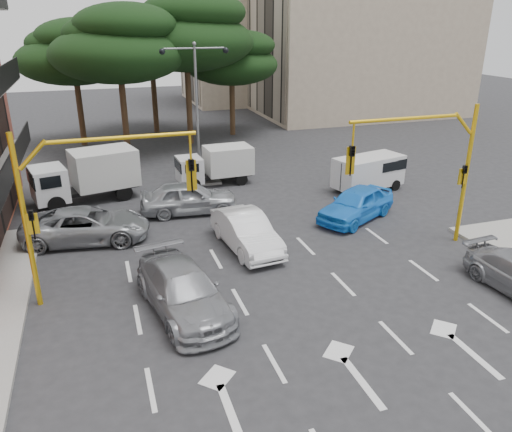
{
  "coord_description": "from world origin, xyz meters",
  "views": [
    {
      "loc": [
        -6.13,
        -14.47,
        9.2
      ],
      "look_at": [
        -0.2,
        3.7,
        1.6
      ],
      "focal_mm": 35.0,
      "sensor_mm": 36.0,
      "label": 1
    }
  ],
  "objects_px": {
    "car_silver_cross_a": "(87,225)",
    "car_silver_wagon": "(183,290)",
    "car_silver_cross_b": "(189,197)",
    "box_truck_a": "(86,177)",
    "signal_mast_left": "(81,193)",
    "car_white_hatch": "(246,231)",
    "signal_mast_right": "(433,159)",
    "car_blue_compact": "(356,204)",
    "box_truck_b": "(215,166)",
    "van_white": "(368,173)",
    "street_lamp_center": "(196,85)"
  },
  "relations": [
    {
      "from": "car_silver_cross_a",
      "to": "car_silver_wagon",
      "type": "bearing_deg",
      "value": -148.15
    },
    {
      "from": "car_silver_cross_b",
      "to": "box_truck_a",
      "type": "height_order",
      "value": "box_truck_a"
    },
    {
      "from": "signal_mast_left",
      "to": "car_white_hatch",
      "type": "relative_size",
      "value": 1.28
    },
    {
      "from": "signal_mast_right",
      "to": "car_blue_compact",
      "type": "relative_size",
      "value": 1.28
    },
    {
      "from": "car_silver_cross_a",
      "to": "car_white_hatch",
      "type": "bearing_deg",
      "value": -105.73
    },
    {
      "from": "signal_mast_right",
      "to": "car_blue_compact",
      "type": "xyz_separation_m",
      "value": [
        -1.24,
        3.63,
        -3.08
      ]
    },
    {
      "from": "signal_mast_right",
      "to": "box_truck_b",
      "type": "bearing_deg",
      "value": 119.59
    },
    {
      "from": "signal_mast_left",
      "to": "van_white",
      "type": "height_order",
      "value": "signal_mast_left"
    },
    {
      "from": "car_white_hatch",
      "to": "box_truck_a",
      "type": "bearing_deg",
      "value": 120.94
    },
    {
      "from": "car_white_hatch",
      "to": "box_truck_b",
      "type": "relative_size",
      "value": 1.05
    },
    {
      "from": "car_white_hatch",
      "to": "car_silver_wagon",
      "type": "distance_m",
      "value": 5.31
    },
    {
      "from": "street_lamp_center",
      "to": "car_silver_wagon",
      "type": "relative_size",
      "value": 1.47
    },
    {
      "from": "car_silver_wagon",
      "to": "box_truck_a",
      "type": "xyz_separation_m",
      "value": [
        -2.9,
        12.45,
        0.58
      ]
    },
    {
      "from": "car_white_hatch",
      "to": "car_silver_cross_b",
      "type": "bearing_deg",
      "value": 101.11
    },
    {
      "from": "street_lamp_center",
      "to": "box_truck_b",
      "type": "distance_m",
      "value": 5.14
    },
    {
      "from": "street_lamp_center",
      "to": "van_white",
      "type": "bearing_deg",
      "value": -38.35
    },
    {
      "from": "car_blue_compact",
      "to": "van_white",
      "type": "distance_m",
      "value": 4.69
    },
    {
      "from": "box_truck_a",
      "to": "car_silver_wagon",
      "type": "bearing_deg",
      "value": 179.25
    },
    {
      "from": "car_blue_compact",
      "to": "box_truck_b",
      "type": "bearing_deg",
      "value": -175.31
    },
    {
      "from": "signal_mast_right",
      "to": "car_silver_cross_a",
      "type": "relative_size",
      "value": 1.11
    },
    {
      "from": "car_blue_compact",
      "to": "car_silver_wagon",
      "type": "distance_m",
      "value": 11.01
    },
    {
      "from": "car_silver_cross_b",
      "to": "box_truck_b",
      "type": "distance_m",
      "value": 4.91
    },
    {
      "from": "car_blue_compact",
      "to": "box_truck_b",
      "type": "distance_m",
      "value": 9.23
    },
    {
      "from": "car_blue_compact",
      "to": "signal_mast_left",
      "type": "bearing_deg",
      "value": -102.98
    },
    {
      "from": "car_silver_cross_b",
      "to": "van_white",
      "type": "relative_size",
      "value": 1.2
    },
    {
      "from": "car_blue_compact",
      "to": "box_truck_b",
      "type": "relative_size",
      "value": 1.05
    },
    {
      "from": "car_blue_compact",
      "to": "car_silver_cross_b",
      "type": "xyz_separation_m",
      "value": [
        -7.58,
        3.37,
        0.02
      ]
    },
    {
      "from": "signal_mast_right",
      "to": "signal_mast_left",
      "type": "xyz_separation_m",
      "value": [
        -13.61,
        0.0,
        0.0
      ]
    },
    {
      "from": "car_white_hatch",
      "to": "car_silver_cross_a",
      "type": "xyz_separation_m",
      "value": [
        -6.45,
        2.89,
        -0.02
      ]
    },
    {
      "from": "signal_mast_left",
      "to": "car_silver_cross_b",
      "type": "height_order",
      "value": "signal_mast_left"
    },
    {
      "from": "car_white_hatch",
      "to": "car_silver_cross_a",
      "type": "relative_size",
      "value": 0.87
    },
    {
      "from": "car_white_hatch",
      "to": "car_silver_cross_a",
      "type": "bearing_deg",
      "value": 149.81
    },
    {
      "from": "signal_mast_right",
      "to": "car_blue_compact",
      "type": "height_order",
      "value": "signal_mast_right"
    },
    {
      "from": "box_truck_a",
      "to": "van_white",
      "type": "bearing_deg",
      "value": -115.5
    },
    {
      "from": "street_lamp_center",
      "to": "car_blue_compact",
      "type": "xyz_separation_m",
      "value": [
        5.56,
        -10.37,
        -4.63
      ]
    },
    {
      "from": "box_truck_a",
      "to": "box_truck_b",
      "type": "height_order",
      "value": "box_truck_a"
    },
    {
      "from": "car_silver_cross_b",
      "to": "van_white",
      "type": "distance_m",
      "value": 10.38
    },
    {
      "from": "street_lamp_center",
      "to": "box_truck_a",
      "type": "height_order",
      "value": "street_lamp_center"
    },
    {
      "from": "box_truck_a",
      "to": "car_blue_compact",
      "type": "bearing_deg",
      "value": -132.91
    },
    {
      "from": "street_lamp_center",
      "to": "signal_mast_right",
      "type": "bearing_deg",
      "value": -64.09
    },
    {
      "from": "car_silver_wagon",
      "to": "box_truck_b",
      "type": "height_order",
      "value": "box_truck_b"
    },
    {
      "from": "van_white",
      "to": "box_truck_b",
      "type": "xyz_separation_m",
      "value": [
        -7.96,
        3.88,
        0.09
      ]
    },
    {
      "from": "car_silver_cross_b",
      "to": "signal_mast_right",
      "type": "bearing_deg",
      "value": -122.79
    },
    {
      "from": "signal_mast_right",
      "to": "signal_mast_left",
      "type": "bearing_deg",
      "value": 180.0
    },
    {
      "from": "van_white",
      "to": "signal_mast_left",
      "type": "bearing_deg",
      "value": -77.24
    },
    {
      "from": "signal_mast_left",
      "to": "car_white_hatch",
      "type": "xyz_separation_m",
      "value": [
        6.3,
        2.12,
        -3.11
      ]
    },
    {
      "from": "signal_mast_left",
      "to": "car_silver_cross_a",
      "type": "xyz_separation_m",
      "value": [
        -0.14,
        5.01,
        -3.13
      ]
    },
    {
      "from": "signal_mast_left",
      "to": "car_silver_wagon",
      "type": "bearing_deg",
      "value": -33.9
    },
    {
      "from": "car_white_hatch",
      "to": "box_truck_a",
      "type": "height_order",
      "value": "box_truck_a"
    },
    {
      "from": "car_silver_wagon",
      "to": "car_blue_compact",
      "type": "bearing_deg",
      "value": 20.46
    }
  ]
}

